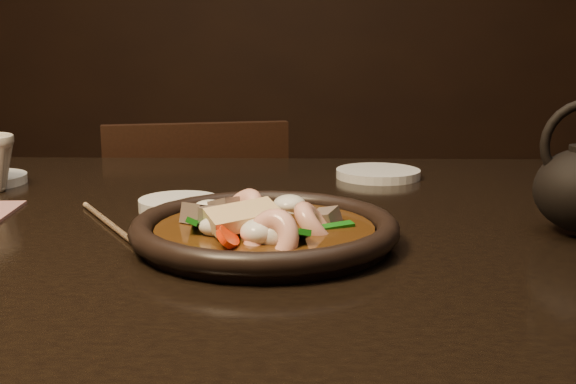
{
  "coord_description": "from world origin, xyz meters",
  "views": [
    {
      "loc": [
        0.3,
        -0.82,
        0.96
      ],
      "look_at": [
        0.28,
        -0.07,
        0.8
      ],
      "focal_mm": 45.0,
      "sensor_mm": 36.0,
      "label": 1
    }
  ],
  "objects": [
    {
      "name": "table",
      "position": [
        0.0,
        0.0,
        0.67
      ],
      "size": [
        1.6,
        0.9,
        0.75
      ],
      "color": "black",
      "rests_on": "floor"
    },
    {
      "name": "chair",
      "position": [
        0.07,
        0.67,
        0.44
      ],
      "size": [
        0.45,
        0.45,
        0.8
      ],
      "rotation": [
        0.0,
        0.0,
        3.36
      ],
      "color": "black",
      "rests_on": "floor"
    },
    {
      "name": "plate",
      "position": [
        0.26,
        -0.1,
        0.76
      ],
      "size": [
        0.28,
        0.28,
        0.03
      ],
      "color": "black",
      "rests_on": "table"
    },
    {
      "name": "stirfry",
      "position": [
        0.26,
        -0.1,
        0.77
      ],
      "size": [
        0.19,
        0.19,
        0.06
      ],
      "color": "#3C210A",
      "rests_on": "plate"
    },
    {
      "name": "soy_dish",
      "position": [
        0.15,
        0.05,
        0.76
      ],
      "size": [
        0.1,
        0.1,
        0.01
      ],
      "primitive_type": "cylinder",
      "color": "white",
      "rests_on": "table"
    },
    {
      "name": "saucer_right",
      "position": [
        0.41,
        0.27,
        0.76
      ],
      "size": [
        0.13,
        0.13,
        0.01
      ],
      "primitive_type": "cylinder",
      "color": "white",
      "rests_on": "table"
    },
    {
      "name": "chopsticks",
      "position": [
        0.08,
        -0.04,
        0.75
      ],
      "size": [
        0.12,
        0.2,
        0.01
      ],
      "rotation": [
        0.0,
        0.0,
        0.54
      ],
      "color": "tan",
      "rests_on": "table"
    }
  ]
}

